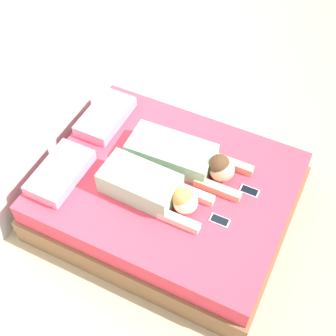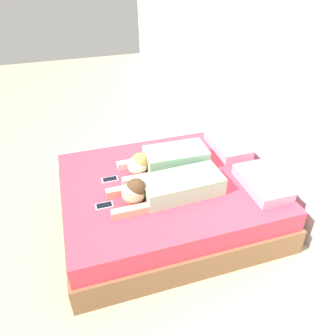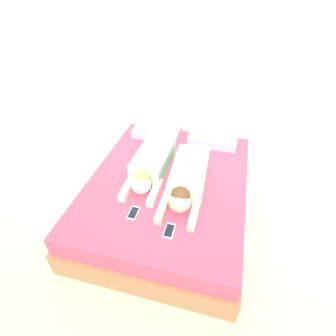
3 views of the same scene
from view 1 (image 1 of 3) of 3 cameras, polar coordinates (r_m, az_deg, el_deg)
The scene contains 9 objects.
ground_plane at distance 4.24m, azimuth 0.00°, elevation -5.33°, with size 12.00×12.00×0.00m, color tan.
wall_back at distance 3.77m, azimuth -16.71°, elevation 12.55°, with size 12.00×0.06×2.60m.
bed at distance 4.04m, azimuth 0.00°, elevation -3.49°, with size 1.66×2.06×0.48m.
pillow_head_left at distance 3.92m, azimuth -12.99°, elevation -0.53°, with size 0.59×0.32×0.10m.
pillow_head_right at distance 4.29m, azimuth -7.63°, elevation 6.29°, with size 0.59×0.32×0.10m.
person_left at distance 3.67m, azimuth -1.97°, elevation -2.48°, with size 0.35×0.89×0.23m.
person_right at distance 3.87m, azimuth 2.25°, elevation 1.30°, with size 0.37×1.04×0.24m.
cell_phone_left at distance 3.63m, azimuth 6.32°, elevation -6.37°, with size 0.08×0.16×0.01m.
cell_phone_right at distance 3.82m, azimuth 9.89°, elevation -2.77°, with size 0.08×0.16×0.01m.
Camera 1 is at (-2.08, -1.02, 3.55)m, focal length 50.00 mm.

